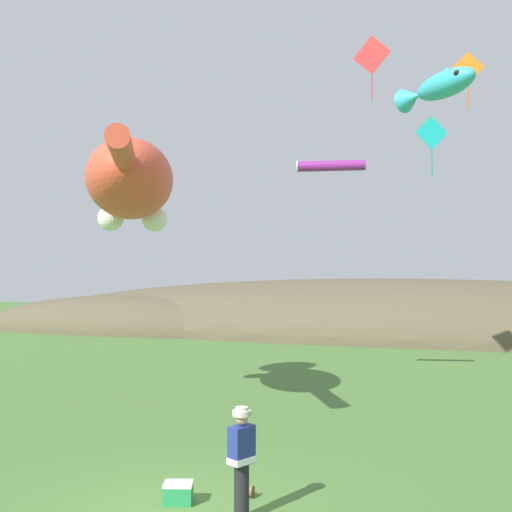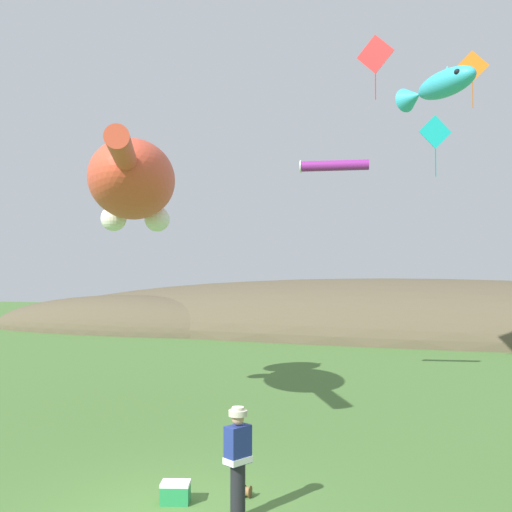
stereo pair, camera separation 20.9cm
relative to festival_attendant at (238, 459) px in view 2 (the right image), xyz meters
The scene contains 10 objects.
distant_hill_ridge 29.61m from the festival_attendant, 95.87° to the left, with size 57.35×14.64×7.39m.
festival_attendant is the anchor object (origin of this frame).
kite_spool 1.25m from the festival_attendant, 100.82° to the left, with size 0.12×0.20×0.20m.
picnic_cooler 1.49m from the festival_attendant, 168.11° to the left, with size 0.57×0.46×0.36m.
kite_giant_cat 9.82m from the festival_attendant, 133.39° to the left, with size 4.72×7.75×2.58m.
kite_fish_windsock 9.18m from the festival_attendant, 58.34° to the left, with size 1.98×1.99×0.68m.
kite_tube_streamer 12.80m from the festival_attendant, 93.49° to the left, with size 2.41×0.84×0.44m.
kite_diamond_orange 16.40m from the festival_attendant, 72.22° to the left, with size 1.11×0.15×2.01m.
kite_diamond_red 15.54m from the festival_attendant, 86.22° to the left, with size 1.36×0.35×2.29m.
kite_diamond_teal 13.23m from the festival_attendant, 75.41° to the left, with size 1.00×0.50×2.01m.
Camera 2 is at (4.28, -8.18, 3.87)m, focal length 40.00 mm.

